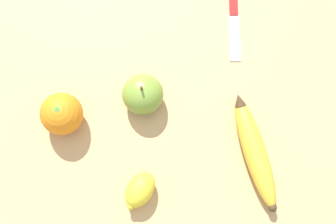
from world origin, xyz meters
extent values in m
plane|color=tan|center=(0.00, 0.00, 0.00)|extent=(3.00, 3.00, 0.00)
ellipsoid|color=gold|center=(-0.05, -0.05, 0.02)|extent=(0.21, 0.13, 0.04)
cone|color=#47331E|center=(0.04, -0.09, 0.03)|extent=(0.03, 0.03, 0.03)
sphere|color=#47331E|center=(-0.15, -0.01, 0.02)|extent=(0.02, 0.02, 0.02)
sphere|color=orange|center=(0.23, 0.17, 0.04)|extent=(0.08, 0.08, 0.08)
cylinder|color=#3D8438|center=(0.23, 0.17, 0.08)|extent=(0.01, 0.01, 0.00)
ellipsoid|color=olive|center=(0.16, 0.04, 0.03)|extent=(0.08, 0.08, 0.07)
cylinder|color=#4C3319|center=(0.16, 0.04, 0.07)|extent=(0.00, 0.00, 0.01)
ellipsoid|color=yellow|center=(0.03, 0.15, 0.02)|extent=(0.07, 0.08, 0.05)
sphere|color=yellow|center=(0.02, 0.18, 0.02)|extent=(0.01, 0.01, 0.01)
cube|color=silver|center=(0.14, -0.18, 0.00)|extent=(0.09, 0.08, 0.00)
camera|label=1|loc=(-0.03, 0.14, 0.87)|focal=50.00mm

